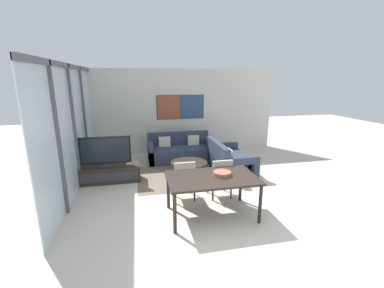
% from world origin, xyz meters
% --- Properties ---
extents(ground_plane, '(24.00, 24.00, 0.00)m').
position_xyz_m(ground_plane, '(0.00, 0.00, 0.00)').
color(ground_plane, beige).
extents(wall_back, '(6.67, 0.09, 2.80)m').
position_xyz_m(wall_back, '(0.00, 5.02, 1.41)').
color(wall_back, silver).
rests_on(wall_back, ground_plane).
extents(window_wall_left, '(0.07, 5.02, 2.80)m').
position_xyz_m(window_wall_left, '(-2.83, 2.51, 1.53)').
color(window_wall_left, silver).
rests_on(window_wall_left, ground_plane).
extents(area_rug, '(2.67, 1.91, 0.01)m').
position_xyz_m(area_rug, '(-0.15, 2.63, 0.00)').
color(area_rug, '#706051').
rests_on(area_rug, ground_plane).
extents(tv_console, '(1.62, 0.48, 0.41)m').
position_xyz_m(tv_console, '(-2.21, 2.66, 0.21)').
color(tv_console, black).
rests_on(tv_console, ground_plane).
extents(television, '(1.22, 0.20, 0.73)m').
position_xyz_m(television, '(-2.21, 2.67, 0.78)').
color(television, '#2D2D33').
rests_on(television, tv_console).
extents(sofa_main, '(1.96, 0.95, 0.83)m').
position_xyz_m(sofa_main, '(-0.15, 4.08, 0.27)').
color(sofa_main, '#2D384C').
rests_on(sofa_main, ground_plane).
extents(sofa_side, '(0.95, 1.61, 0.83)m').
position_xyz_m(sofa_side, '(0.98, 2.80, 0.27)').
color(sofa_side, '#2D384C').
rests_on(sofa_side, ground_plane).
extents(coffee_table, '(0.95, 0.95, 0.38)m').
position_xyz_m(coffee_table, '(-0.15, 2.63, 0.29)').
color(coffee_table, black).
rests_on(coffee_table, ground_plane).
extents(dining_table, '(1.63, 1.00, 0.76)m').
position_xyz_m(dining_table, '(-0.14, 0.59, 0.69)').
color(dining_table, black).
rests_on(dining_table, ground_plane).
extents(dining_chair_left, '(0.46, 0.46, 0.87)m').
position_xyz_m(dining_chair_left, '(-0.53, 1.31, 0.49)').
color(dining_chair_left, '#B2A899').
rests_on(dining_chair_left, ground_plane).
extents(dining_chair_centre, '(0.46, 0.46, 0.87)m').
position_xyz_m(dining_chair_centre, '(0.25, 1.26, 0.49)').
color(dining_chair_centre, '#B2A899').
rests_on(dining_chair_centre, ground_plane).
extents(fruit_bowl, '(0.33, 0.33, 0.07)m').
position_xyz_m(fruit_bowl, '(0.07, 0.64, 0.80)').
color(fruit_bowl, '#995642').
rests_on(fruit_bowl, dining_table).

